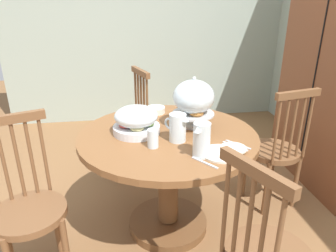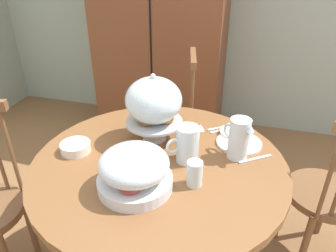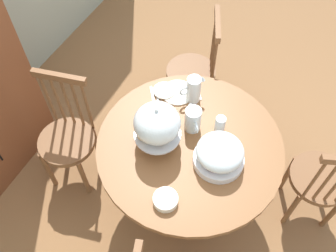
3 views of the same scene
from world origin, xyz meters
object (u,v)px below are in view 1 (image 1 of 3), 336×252
Objects in this scene: drinking_glass at (153,138)px; milk_pitcher at (178,129)px; pastry_stand_with_dome at (194,99)px; windsor_chair_near_window at (128,127)px; china_plate_small at (233,148)px; dining_table at (168,164)px; windsor_chair_by_cabinet at (29,211)px; fruit_platter_covered at (136,120)px; orange_juice_pitcher at (202,141)px; windsor_chair_far_side at (275,152)px; china_plate_large at (221,153)px; cereal_bowl at (156,110)px.

milk_pitcher is at bearing 113.03° from drinking_glass.
windsor_chair_near_window is at bearing -151.07° from pastry_stand_with_dome.
windsor_chair_near_window reaches higher than china_plate_small.
dining_table is 1.18× the size of windsor_chair_by_cabinet.
milk_pitcher is (0.16, 0.24, -0.01)m from fruit_platter_covered.
fruit_platter_covered is 0.50m from orange_juice_pitcher.
windsor_chair_far_side is at bearing 124.76° from orange_juice_pitcher.
windsor_chair_by_cabinet is at bearing -70.45° from dining_table.
milk_pitcher reaches higher than china_plate_small.
pastry_stand_with_dome is (-0.08, 0.18, 0.42)m from dining_table.
china_plate_large is at bearing 22.37° from windsor_chair_near_window.
dining_table is at bearing 4.75° from cereal_bowl.
china_plate_large is at bearing -69.44° from china_plate_small.
drinking_glass reaches higher than cereal_bowl.
windsor_chair_near_window is 1.31m from china_plate_small.
fruit_platter_covered is 1.56× the size of orange_juice_pitcher.
windsor_chair_far_side is 0.97m from cereal_bowl.
windsor_chair_far_side is 5.06× the size of orange_juice_pitcher.
china_plate_small is at bearing 57.56° from milk_pitcher.
cereal_bowl is at bearing 131.19° from windsor_chair_by_cabinet.
china_plate_large is (0.37, 0.44, -0.08)m from fruit_platter_covered.
fruit_platter_covered is 1.74× the size of milk_pitcher.
windsor_chair_near_window reaches higher than milk_pitcher.
drinking_glass is at bearing -69.95° from windsor_chair_far_side.
pastry_stand_with_dome reaches higher than china_plate_large.
milk_pitcher is (-0.17, 0.86, 0.37)m from windsor_chair_by_cabinet.
windsor_chair_by_cabinet is 8.86× the size of drinking_glass.
cereal_bowl is (-0.23, -0.89, 0.31)m from windsor_chair_far_side.
fruit_platter_covered reaches higher than china_plate_small.
drinking_glass is (0.07, -0.16, -0.02)m from milk_pitcher.
windsor_chair_near_window is at bearing -164.07° from dining_table.
china_plate_small is (0.47, -0.53, 0.30)m from windsor_chair_far_side.
orange_juice_pitcher is 0.21m from china_plate_small.
china_plate_small is 1.36× the size of drinking_glass.
windsor_chair_near_window is 2.83× the size of pastry_stand_with_dome.
pastry_stand_with_dome reaches higher than milk_pitcher.
windsor_chair_near_window is at bearing -173.12° from drinking_glass.
cereal_bowl is (-0.36, 0.16, -0.06)m from fruit_platter_covered.
pastry_stand_with_dome is 1.15× the size of fruit_platter_covered.
drinking_glass is at bearing -32.01° from dining_table.
drinking_glass is at bearing 98.57° from windsor_chair_by_cabinet.
windsor_chair_near_window is 8.86× the size of drinking_glass.
dining_table is 0.35m from drinking_glass.
windsor_chair_by_cabinet is 1.11m from china_plate_large.
milk_pitcher is 0.78× the size of china_plate_large.
orange_juice_pitcher is 1.12× the size of milk_pitcher.
milk_pitcher reaches higher than dining_table.
dining_table is 1.18× the size of windsor_chair_near_window.
orange_juice_pitcher is at bearing -90.58° from china_plate_large.
fruit_platter_covered is 0.40m from cereal_bowl.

